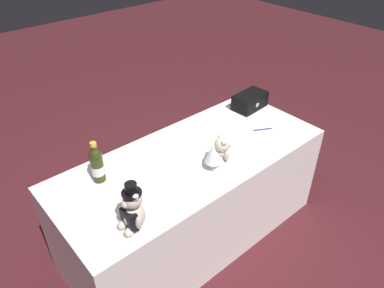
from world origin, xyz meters
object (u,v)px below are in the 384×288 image
(teddy_bear_groom, at_px, (132,211))
(gift_case_black, at_px, (250,101))
(teddy_bear_bride, at_px, (219,154))
(champagne_bottle, at_px, (97,164))
(signing_pen, at_px, (262,129))

(teddy_bear_groom, relative_size, gift_case_black, 1.02)
(gift_case_black, bearing_deg, teddy_bear_bride, -151.67)
(teddy_bear_groom, height_order, gift_case_black, teddy_bear_groom)
(champagne_bottle, bearing_deg, teddy_bear_groom, -96.43)
(teddy_bear_bride, distance_m, gift_case_black, 0.83)
(teddy_bear_groom, xyz_separation_m, teddy_bear_bride, (0.69, 0.07, -0.02))
(teddy_bear_bride, xyz_separation_m, signing_pen, (0.55, 0.11, -0.10))
(teddy_bear_groom, distance_m, gift_case_black, 1.49)
(champagne_bottle, relative_size, signing_pen, 2.06)
(champagne_bottle, distance_m, gift_case_black, 1.37)
(teddy_bear_bride, relative_size, champagne_bottle, 0.83)
(teddy_bear_bride, relative_size, signing_pen, 1.71)
(teddy_bear_bride, xyz_separation_m, champagne_bottle, (-0.64, 0.39, 0.02))
(teddy_bear_bride, distance_m, signing_pen, 0.57)
(champagne_bottle, distance_m, signing_pen, 1.22)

